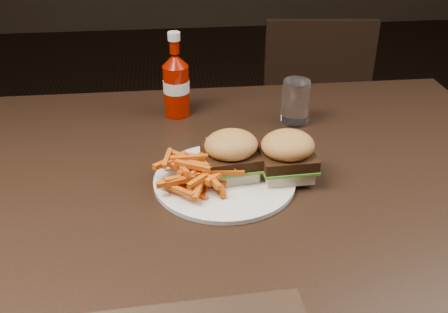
{
  "coord_description": "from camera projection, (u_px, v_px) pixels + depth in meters",
  "views": [
    {
      "loc": [
        -0.11,
        -0.86,
        1.28
      ],
      "look_at": [
        -0.02,
        -0.04,
        0.8
      ],
      "focal_mm": 42.0,
      "sensor_mm": 36.0,
      "label": 1
    }
  ],
  "objects": [
    {
      "name": "plate",
      "position": [
        225.0,
        180.0,
        0.97
      ],
      "size": [
        0.26,
        0.26,
        0.01
      ],
      "primitive_type": "cylinder",
      "color": "white",
      "rests_on": "dining_table"
    },
    {
      "name": "tumbler",
      "position": [
        296.0,
        101.0,
        1.16
      ],
      "size": [
        0.08,
        0.08,
        0.09
      ],
      "primitive_type": "cylinder",
      "rotation": [
        0.0,
        0.0,
        -0.4
      ],
      "color": "white",
      "rests_on": "dining_table"
    },
    {
      "name": "chair_far",
      "position": [
        306.0,
        112.0,
        1.98
      ],
      "size": [
        0.41,
        0.41,
        0.04
      ],
      "primitive_type": "cube",
      "rotation": [
        0.0,
        0.0,
        3.04
      ],
      "color": "black",
      "rests_on": "ground"
    },
    {
      "name": "sandwich_half_a",
      "position": [
        231.0,
        169.0,
        0.97
      ],
      "size": [
        0.1,
        0.09,
        0.02
      ],
      "primitive_type": "cube",
      "rotation": [
        0.0,
        0.0,
        0.13
      ],
      "color": "#FCE4C7",
      "rests_on": "plate"
    },
    {
      "name": "fries_pile",
      "position": [
        194.0,
        171.0,
        0.95
      ],
      "size": [
        0.13,
        0.13,
        0.05
      ],
      "primitive_type": null,
      "rotation": [
        0.0,
        0.0,
        -0.02
      ],
      "color": "orange",
      "rests_on": "plate"
    },
    {
      "name": "ketchup_bottle",
      "position": [
        177.0,
        91.0,
        1.19
      ],
      "size": [
        0.07,
        0.07,
        0.12
      ],
      "primitive_type": "cylinder",
      "rotation": [
        0.0,
        0.0,
        0.28
      ],
      "color": "#910E00",
      "rests_on": "dining_table"
    },
    {
      "name": "dining_table",
      "position": [
        231.0,
        176.0,
        1.03
      ],
      "size": [
        1.2,
        0.8,
        0.04
      ],
      "primitive_type": "cube",
      "color": "black",
      "rests_on": "ground"
    },
    {
      "name": "sandwich_half_b",
      "position": [
        286.0,
        169.0,
        0.97
      ],
      "size": [
        0.09,
        0.09,
        0.02
      ],
      "primitive_type": "cube",
      "rotation": [
        0.0,
        0.0,
        0.04
      ],
      "color": "beige",
      "rests_on": "plate"
    }
  ]
}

